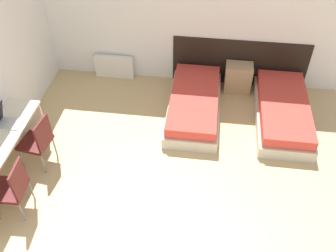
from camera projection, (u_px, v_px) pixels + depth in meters
wall_back at (183, 16)px, 6.73m from camera, size 6.15×0.05×2.70m
headboard_panel at (239, 63)px, 7.19m from camera, size 2.57×0.03×0.96m
bed_near_window at (194, 104)px, 6.71m from camera, size 0.91×1.97×0.41m
bed_near_door at (283, 112)px, 6.57m from camera, size 0.91×1.97×0.41m
nightstand at (238, 78)px, 7.18m from camera, size 0.51×0.34×0.56m
radiator at (114, 67)px, 7.53m from camera, size 0.78×0.12×0.47m
chair_near_laptop at (38, 140)px, 5.62m from camera, size 0.48×0.48×0.91m
chair_near_notebook at (13, 187)px, 4.98m from camera, size 0.45×0.45×0.91m
laptop at (6, 120)px, 5.44m from camera, size 0.35×0.25×0.34m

